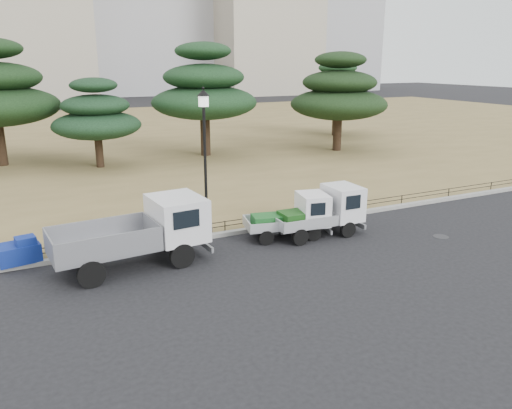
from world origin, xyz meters
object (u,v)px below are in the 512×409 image
truck_kei_front (293,216)px  truck_kei_rear (323,212)px  truck_large (140,231)px  street_lamp (205,138)px  tarp_pile (19,252)px

truck_kei_front → truck_kei_rear: truck_kei_rear is taller
truck_large → street_lamp: size_ratio=0.94×
truck_kei_front → truck_large: bearing=-166.4°
truck_kei_rear → tarp_pile: bearing=171.9°
truck_kei_rear → street_lamp: 5.41m
street_lamp → truck_kei_front: bearing=-27.9°
truck_kei_rear → street_lamp: size_ratio=0.66×
truck_large → tarp_pile: truck_large is taller
truck_kei_rear → tarp_pile: 11.02m
truck_large → street_lamp: 4.38m
tarp_pile → truck_large: bearing=-25.2°
street_lamp → truck_large: bearing=-149.5°
tarp_pile → street_lamp: bearing=0.4°
tarp_pile → truck_kei_front: bearing=-9.0°
truck_large → street_lamp: (3.02, 1.77, 2.64)m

